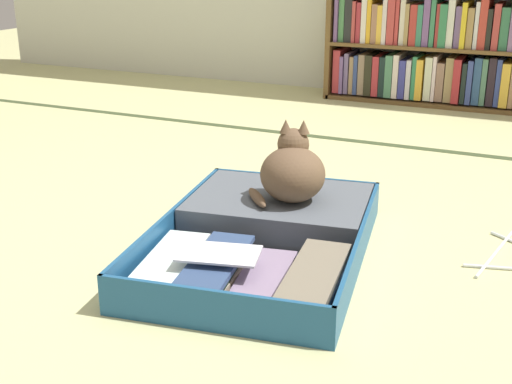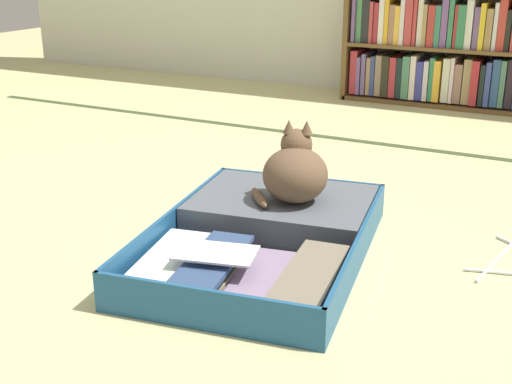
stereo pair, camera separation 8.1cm
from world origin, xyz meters
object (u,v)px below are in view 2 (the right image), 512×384
object	(u,v)px
bookshelf	(474,52)
open_suitcase	(269,234)
black_cat	(295,172)
clothes_hanger	(512,260)

from	to	relation	value
bookshelf	open_suitcase	bearing A→B (deg)	-94.35
bookshelf	black_cat	xyz separation A→B (m)	(-0.15, -2.11, -0.11)
black_cat	clothes_hanger	world-z (taller)	black_cat
bookshelf	black_cat	world-z (taller)	bookshelf
black_cat	bookshelf	bearing A→B (deg)	85.84
clothes_hanger	black_cat	bearing A→B (deg)	-172.48
bookshelf	clothes_hanger	distance (m)	2.11
black_cat	clothes_hanger	xyz separation A→B (m)	(0.65, 0.09, -0.20)
bookshelf	clothes_hanger	xyz separation A→B (m)	(0.50, -2.03, -0.31)
open_suitcase	clothes_hanger	bearing A→B (deg)	19.24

